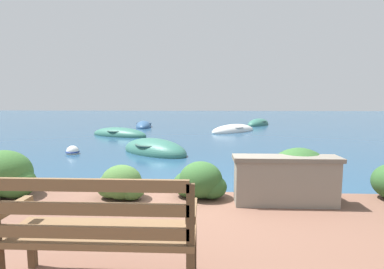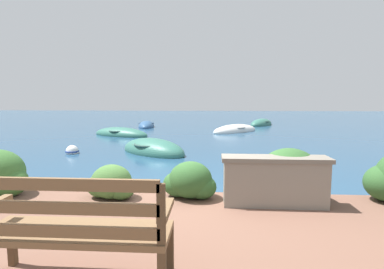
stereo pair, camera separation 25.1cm
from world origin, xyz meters
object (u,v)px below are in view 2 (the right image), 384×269
object	(u,v)px
rowboat_outer	(146,126)
mooring_buoy	(72,151)
rowboat_nearest	(153,151)
park_bench	(74,228)
rowboat_far	(235,131)
rowboat_distant	(261,124)
rowboat_mid	(121,134)

from	to	relation	value
rowboat_outer	mooring_buoy	distance (m)	9.16
rowboat_nearest	park_bench	bearing A→B (deg)	135.48
rowboat_far	mooring_buoy	size ratio (longest dim) A/B	6.82
park_bench	rowboat_nearest	size ratio (longest dim) A/B	0.54
rowboat_outer	mooring_buoy	world-z (taller)	rowboat_outer
rowboat_outer	rowboat_distant	xyz separation A→B (m)	(7.30, 1.64, 0.01)
rowboat_outer	rowboat_mid	bearing A→B (deg)	-11.52
rowboat_far	rowboat_outer	world-z (taller)	rowboat_far
park_bench	rowboat_mid	distance (m)	12.04
rowboat_far	mooring_buoy	bearing A→B (deg)	6.74
rowboat_far	rowboat_distant	xyz separation A→B (m)	(2.02, 4.14, 0.01)
park_bench	rowboat_nearest	world-z (taller)	park_bench
park_bench	rowboat_mid	bearing A→B (deg)	105.22
rowboat_mid	mooring_buoy	world-z (taller)	rowboat_mid
rowboat_nearest	mooring_buoy	xyz separation A→B (m)	(-2.53, -0.27, -0.00)
rowboat_nearest	rowboat_mid	size ratio (longest dim) A/B	0.87
rowboat_outer	mooring_buoy	size ratio (longest dim) A/B	6.39
rowboat_mid	rowboat_outer	xyz separation A→B (m)	(0.24, 4.46, -0.00)
park_bench	rowboat_nearest	bearing A→B (deg)	96.12
rowboat_distant	rowboat_mid	bearing A→B (deg)	-18.64
rowboat_nearest	rowboat_mid	xyz separation A→B (m)	(-2.41, 4.43, -0.01)
rowboat_nearest	rowboat_distant	bearing A→B (deg)	-76.89
rowboat_far	rowboat_distant	distance (m)	4.60
mooring_buoy	rowboat_outer	bearing A→B (deg)	87.76
rowboat_outer	rowboat_distant	bearing A→B (deg)	94.15
mooring_buoy	rowboat_mid	bearing A→B (deg)	88.51
rowboat_mid	mooring_buoy	distance (m)	4.70
rowboat_nearest	rowboat_outer	size ratio (longest dim) A/B	1.02
rowboat_mid	mooring_buoy	xyz separation A→B (m)	(-0.12, -4.70, 0.01)
rowboat_far	rowboat_outer	distance (m)	5.84
rowboat_far	rowboat_outer	xyz separation A→B (m)	(-5.28, 2.50, -0.00)
park_bench	rowboat_outer	bearing A→B (deg)	100.23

